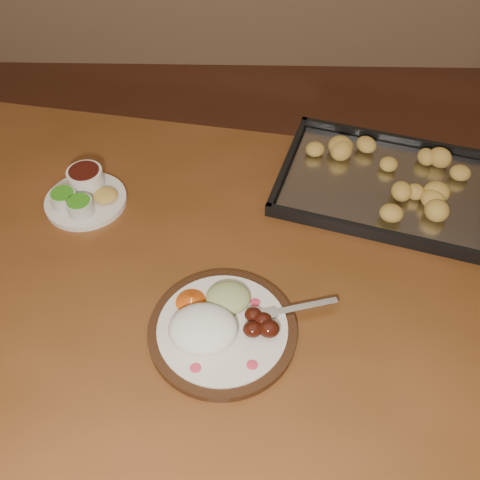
{
  "coord_description": "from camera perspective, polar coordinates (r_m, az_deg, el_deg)",
  "views": [
    {
      "loc": [
        0.08,
        -0.73,
        1.56
      ],
      "look_at": [
        0.06,
        -0.02,
        0.77
      ],
      "focal_mm": 40.0,
      "sensor_mm": 36.0,
      "label": 1
    }
  ],
  "objects": [
    {
      "name": "condiment_saucer",
      "position": [
        1.21,
        -16.32,
        4.72
      ],
      "size": [
        0.18,
        0.18,
        0.06
      ],
      "rotation": [
        0.0,
        0.0,
        -0.21
      ],
      "color": "silver",
      "rests_on": "dining_table"
    },
    {
      "name": "dining_table",
      "position": [
        1.13,
        -3.6,
        -5.95
      ],
      "size": [
        1.63,
        1.13,
        0.75
      ],
      "rotation": [
        0.0,
        0.0,
        -0.16
      ],
      "color": "brown",
      "rests_on": "ground"
    },
    {
      "name": "ground",
      "position": [
        1.73,
        -2.05,
        -16.97
      ],
      "size": [
        4.0,
        4.0,
        0.0
      ],
      "primitive_type": "plane",
      "color": "#552B1D",
      "rests_on": "ground"
    },
    {
      "name": "dinner_plate",
      "position": [
        0.95,
        -2.3,
        -9.13
      ],
      "size": [
        0.34,
        0.26,
        0.06
      ],
      "rotation": [
        0.0,
        0.0,
        0.24
      ],
      "color": "black",
      "rests_on": "dining_table"
    },
    {
      "name": "baking_tray",
      "position": [
        1.24,
        15.13,
        5.94
      ],
      "size": [
        0.53,
        0.45,
        0.05
      ],
      "rotation": [
        0.0,
        0.0,
        -0.29
      ],
      "color": "black",
      "rests_on": "dining_table"
    }
  ]
}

